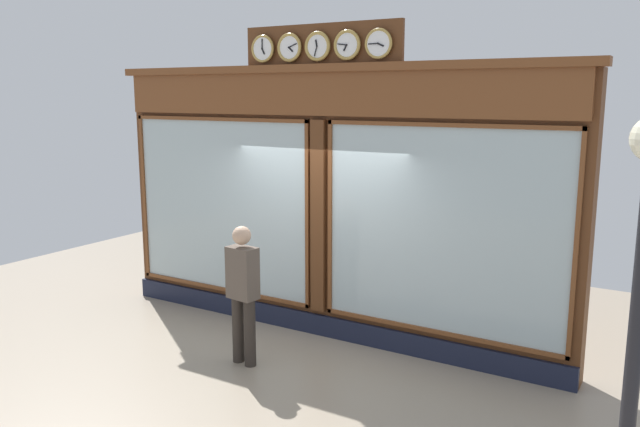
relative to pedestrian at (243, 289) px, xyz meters
name	(u,v)px	position (x,y,z in m)	size (l,w,h in m)	color
ground_plane	(173,423)	(-0.28, 1.50, -0.93)	(14.00, 14.00, 0.00)	gray
shop_facade	(325,201)	(-0.28, -1.42, 0.88)	(6.73, 0.42, 4.06)	#5B3319
pedestrian	(243,289)	(0.00, 0.00, 0.00)	(0.38, 0.26, 1.69)	#312A24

